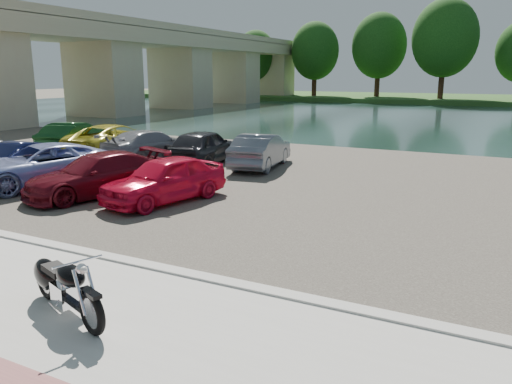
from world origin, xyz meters
TOP-DOWN VIEW (x-y plane):
  - ground at (0.00, 0.00)m, footprint 200.00×200.00m
  - promenade at (0.00, -1.00)m, footprint 60.00×6.00m
  - kerb at (0.00, 2.00)m, footprint 60.00×0.30m
  - parking_lot at (0.00, 11.00)m, footprint 60.00×18.00m
  - river at (0.00, 40.00)m, footprint 120.00×40.00m
  - far_bank at (0.00, 72.00)m, footprint 120.00×24.00m
  - bridge at (-28.00, 41.02)m, footprint 7.00×56.00m
  - far_trees at (4.36, 65.79)m, footprint 70.25×10.68m
  - motorcycle at (-0.55, -0.13)m, footprint 2.25×1.05m
  - car_1 at (-10.94, 6.93)m, footprint 1.79×3.90m
  - car_2 at (-8.61, 6.34)m, footprint 3.97×5.61m
  - car_3 at (-5.88, 6.15)m, footprint 3.30×4.92m
  - car_4 at (-3.52, 6.47)m, footprint 2.49×4.29m
  - car_5 at (-13.50, 12.43)m, footprint 2.74×4.68m
  - car_6 at (-11.11, 12.67)m, footprint 2.75×5.36m
  - car_7 at (-8.54, 12.11)m, footprint 2.64×4.92m
  - car_8 at (-5.93, 12.33)m, footprint 2.30×4.60m
  - car_9 at (-3.47, 12.83)m, footprint 2.10×4.39m

SIDE VIEW (x-z plane):
  - ground at x=0.00m, z-range 0.00..0.00m
  - river at x=0.00m, z-range 0.00..0.00m
  - parking_lot at x=0.00m, z-range 0.00..0.04m
  - promenade at x=0.00m, z-range 0.00..0.10m
  - kerb at x=0.00m, z-range 0.00..0.14m
  - far_bank at x=0.00m, z-range 0.00..0.60m
  - motorcycle at x=-0.55m, z-range 0.04..1.09m
  - car_1 at x=-10.94m, z-range 0.04..1.28m
  - car_3 at x=-5.88m, z-range 0.04..1.36m
  - car_7 at x=-8.54m, z-range 0.04..1.40m
  - car_4 at x=-3.52m, z-range 0.04..1.41m
  - car_9 at x=-3.47m, z-range 0.04..1.43m
  - car_2 at x=-8.61m, z-range 0.04..1.46m
  - car_6 at x=-11.11m, z-range 0.04..1.49m
  - car_5 at x=-13.50m, z-range 0.04..1.50m
  - car_8 at x=-5.93m, z-range 0.04..1.55m
  - bridge at x=-28.00m, z-range 1.24..9.79m
  - far_trees at x=4.36m, z-range 1.23..13.75m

